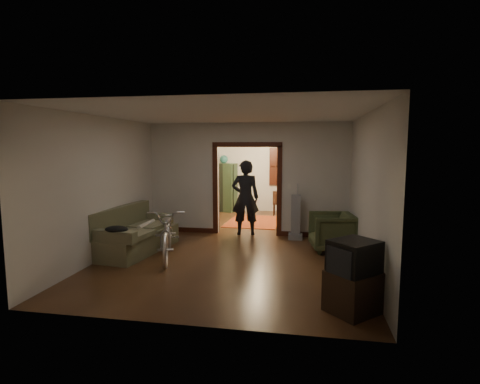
% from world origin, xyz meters
% --- Properties ---
extents(floor, '(5.00, 8.50, 0.01)m').
position_xyz_m(floor, '(0.00, 0.00, 0.00)').
color(floor, '#341E10').
rests_on(floor, ground).
extents(ceiling, '(5.00, 8.50, 0.01)m').
position_xyz_m(ceiling, '(0.00, 0.00, 2.80)').
color(ceiling, white).
rests_on(ceiling, floor).
extents(wall_back, '(5.00, 0.02, 2.80)m').
position_xyz_m(wall_back, '(0.00, 4.25, 1.40)').
color(wall_back, beige).
rests_on(wall_back, floor).
extents(wall_left, '(0.02, 8.50, 2.80)m').
position_xyz_m(wall_left, '(-2.50, 0.00, 1.40)').
color(wall_left, beige).
rests_on(wall_left, floor).
extents(wall_right, '(0.02, 8.50, 2.80)m').
position_xyz_m(wall_right, '(2.50, 0.00, 1.40)').
color(wall_right, beige).
rests_on(wall_right, floor).
extents(partition_wall, '(5.00, 0.14, 2.80)m').
position_xyz_m(partition_wall, '(0.00, 0.75, 1.40)').
color(partition_wall, beige).
rests_on(partition_wall, floor).
extents(door_casing, '(1.74, 0.20, 2.32)m').
position_xyz_m(door_casing, '(0.00, 0.75, 1.10)').
color(door_casing, '#34140C').
rests_on(door_casing, floor).
extents(far_window, '(0.98, 0.06, 1.28)m').
position_xyz_m(far_window, '(0.70, 4.21, 1.55)').
color(far_window, black).
rests_on(far_window, wall_back).
extents(chandelier, '(0.24, 0.24, 0.24)m').
position_xyz_m(chandelier, '(0.00, 2.50, 2.35)').
color(chandelier, '#FFE0A5').
rests_on(chandelier, ceiling).
extents(light_switch, '(0.08, 0.01, 0.12)m').
position_xyz_m(light_switch, '(1.05, 0.68, 1.25)').
color(light_switch, silver).
rests_on(light_switch, partition_wall).
extents(sofa, '(1.20, 2.17, 0.95)m').
position_xyz_m(sofa, '(-2.06, -1.25, 0.47)').
color(sofa, brown).
rests_on(sofa, floor).
extents(rolled_paper, '(0.09, 0.75, 0.09)m').
position_xyz_m(rolled_paper, '(-1.96, -0.95, 0.53)').
color(rolled_paper, beige).
rests_on(rolled_paper, sofa).
extents(jacket, '(0.43, 0.33, 0.13)m').
position_xyz_m(jacket, '(-2.01, -2.16, 0.68)').
color(jacket, black).
rests_on(jacket, sofa).
extents(bicycle, '(1.25, 2.07, 1.03)m').
position_xyz_m(bicycle, '(-1.24, -1.54, 0.51)').
color(bicycle, silver).
rests_on(bicycle, floor).
extents(armchair, '(1.02, 0.99, 0.81)m').
position_xyz_m(armchair, '(2.02, -0.45, 0.41)').
color(armchair, '#3B4527').
rests_on(armchair, floor).
extents(tv_stand, '(0.83, 0.82, 0.56)m').
position_xyz_m(tv_stand, '(2.10, -3.49, 0.28)').
color(tv_stand, black).
rests_on(tv_stand, floor).
extents(crt_tv, '(0.76, 0.76, 0.49)m').
position_xyz_m(crt_tv, '(2.10, -3.49, 0.74)').
color(crt_tv, black).
rests_on(crt_tv, tv_stand).
extents(vacuum, '(0.40, 0.36, 1.08)m').
position_xyz_m(vacuum, '(1.23, 0.40, 0.54)').
color(vacuum, gray).
rests_on(vacuum, floor).
extents(person, '(0.76, 0.57, 1.88)m').
position_xyz_m(person, '(-0.04, 0.68, 0.94)').
color(person, black).
rests_on(person, floor).
extents(oriental_rug, '(1.55, 2.00, 0.01)m').
position_xyz_m(oriental_rug, '(-0.05, 2.31, 0.01)').
color(oriental_rug, maroon).
rests_on(oriental_rug, floor).
extents(locker, '(0.92, 0.68, 1.65)m').
position_xyz_m(locker, '(-1.32, 3.98, 0.82)').
color(locker, '#233721').
rests_on(locker, floor).
extents(globe, '(0.27, 0.27, 0.27)m').
position_xyz_m(globe, '(-1.32, 3.98, 1.94)').
color(globe, '#1E5972').
rests_on(globe, locker).
extents(desk, '(1.04, 0.60, 0.76)m').
position_xyz_m(desk, '(1.26, 3.68, 0.38)').
color(desk, black).
rests_on(desk, floor).
extents(desk_chair, '(0.46, 0.46, 0.81)m').
position_xyz_m(desk_chair, '(0.61, 3.39, 0.41)').
color(desk_chair, black).
rests_on(desk_chair, floor).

